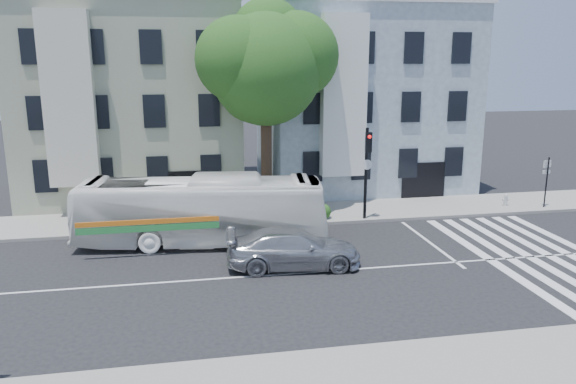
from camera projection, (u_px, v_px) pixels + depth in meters
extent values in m
plane|color=black|center=(299.00, 273.00, 21.59)|extent=(120.00, 120.00, 0.00)
cube|color=gray|center=(268.00, 215.00, 29.22)|extent=(80.00, 4.00, 0.15)
cube|color=#969C83|center=(134.00, 102.00, 33.41)|extent=(12.00, 10.00, 11.00)
cube|color=gray|center=(359.00, 99.00, 35.90)|extent=(12.00, 10.00, 11.00)
cylinder|color=#2D2116|center=(267.00, 166.00, 29.11)|extent=(0.56, 0.56, 5.20)
sphere|color=#154117|center=(266.00, 70.00, 27.97)|extent=(5.60, 5.60, 5.60)
sphere|color=#154117|center=(296.00, 55.00, 28.47)|extent=(4.40, 4.40, 4.40)
sphere|color=#154117|center=(238.00, 59.00, 27.32)|extent=(4.20, 4.20, 4.20)
sphere|color=#154117|center=(268.00, 35.00, 28.77)|extent=(3.80, 3.80, 3.80)
sphere|color=#154117|center=(253.00, 89.00, 28.67)|extent=(3.40, 3.40, 3.40)
imported|color=white|center=(202.00, 211.00, 24.68)|extent=(3.90, 11.20, 3.05)
imported|color=#AFB1B6|center=(294.00, 248.00, 22.08)|extent=(2.58, 5.43, 1.53)
cylinder|color=black|center=(366.00, 175.00, 27.92)|extent=(0.16, 0.16, 4.75)
cube|color=black|center=(369.00, 142.00, 27.29)|extent=(0.35, 0.30, 0.96)
sphere|color=red|center=(370.00, 137.00, 27.10)|extent=(0.18, 0.18, 0.18)
cylinder|color=white|center=(367.00, 165.00, 27.65)|extent=(0.50, 0.11, 0.50)
cylinder|color=#B9BAB5|center=(506.00, 201.00, 30.82)|extent=(0.21, 0.21, 0.53)
sphere|color=#B9BAB5|center=(506.00, 196.00, 30.75)|extent=(0.19, 0.19, 0.19)
cylinder|color=#B9BAB5|center=(506.00, 200.00, 30.80)|extent=(0.37, 0.17, 0.12)
cylinder|color=black|center=(546.00, 182.00, 30.26)|extent=(0.08, 0.08, 2.76)
cube|color=white|center=(547.00, 164.00, 30.13)|extent=(0.50, 0.13, 0.39)
cube|color=white|center=(546.00, 172.00, 30.23)|extent=(0.50, 0.13, 0.20)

